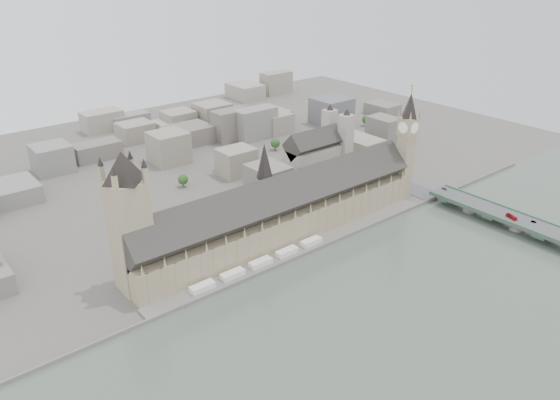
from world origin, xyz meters
TOP-DOWN VIEW (x-y plane):
  - ground at (0.00, 0.00)m, footprint 900.00×900.00m
  - river_thames at (0.00, -165.00)m, footprint 600.00×600.00m
  - embankment_wall at (0.00, -15.00)m, footprint 600.00×1.50m
  - river_terrace at (0.00, -7.50)m, footprint 270.00×15.00m
  - terrace_tents at (-40.00, -7.00)m, footprint 118.00×7.00m
  - palace_of_westminster at (0.00, 19.70)m, footprint 265.00×40.73m
  - elizabeth_tower at (138.00, 8.00)m, footprint 17.00×17.00m
  - victoria_tower at (-122.00, 26.00)m, footprint 30.00×30.00m
  - central_tower at (-10.00, 26.00)m, footprint 13.00×13.00m
  - westminster_bridge at (162.00, -87.50)m, footprint 25.00×325.00m
  - westminster_abbey at (110.92, 95.00)m, footprint 68.00×36.00m
  - city_skyline_inland at (0.00, 245.00)m, footprint 720.00×360.00m
  - park_trees at (-10.00, 60.00)m, footprint 110.00×30.00m
  - red_bus_north at (158.04, -90.78)m, footprint 5.31×10.94m
  - car_silver at (165.42, -106.22)m, footprint 2.95×4.36m
  - car_approach at (165.22, -19.76)m, footprint 2.43×5.48m

SIDE VIEW (x-z plane):
  - ground at x=0.00m, z-range 0.00..0.00m
  - river_thames at x=0.00m, z-range 0.00..0.00m
  - river_terrace at x=0.00m, z-range 0.00..2.00m
  - embankment_wall at x=0.00m, z-range 0.00..3.00m
  - terrace_tents at x=-40.00m, z-range 2.00..6.00m
  - westminster_bridge at x=162.00m, z-range 0.00..10.25m
  - park_trees at x=-10.00m, z-range 0.00..15.00m
  - car_silver at x=165.42m, z-range 10.25..11.61m
  - car_approach at x=165.22m, z-range 10.25..11.81m
  - red_bus_north at x=158.04m, z-range 10.25..13.22m
  - city_skyline_inland at x=0.00m, z-range 0.00..38.00m
  - palace_of_westminster at x=0.00m, z-range -5.02..50.43m
  - westminster_abbey at x=110.92m, z-range -6.92..57.08m
  - victoria_tower at x=-122.00m, z-range 5.20..105.20m
  - central_tower at x=-10.00m, z-range 33.92..81.92m
  - elizabeth_tower at x=138.00m, z-range 4.34..111.84m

